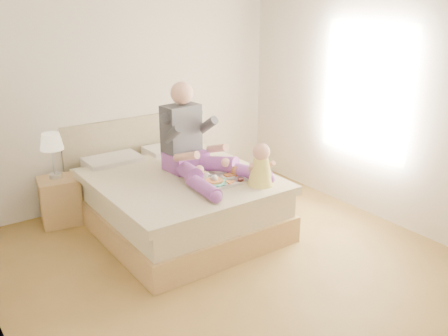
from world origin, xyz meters
TOP-DOWN VIEW (x-y plane):
  - room at (0.08, 0.01)m, footprint 4.02×4.22m
  - bed at (0.00, 1.08)m, footprint 1.70×2.18m
  - nightstand at (-1.00, 1.82)m, footprint 0.48×0.44m
  - lamp at (-1.01, 1.87)m, footprint 0.25×0.25m
  - adult at (0.19, 0.93)m, footprint 0.83×1.21m
  - tray at (0.27, 0.52)m, footprint 0.46×0.37m
  - baby at (0.54, 0.25)m, footprint 0.30×0.39m

SIDE VIEW (x-z plane):
  - nightstand at x=-1.00m, z-range 0.00..0.52m
  - bed at x=0.00m, z-range -0.18..0.82m
  - tray at x=0.27m, z-range 0.57..0.70m
  - baby at x=0.54m, z-range 0.57..1.00m
  - adult at x=0.19m, z-range 0.41..1.39m
  - lamp at x=-1.01m, z-range 0.65..1.15m
  - room at x=0.08m, z-range 0.15..2.87m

